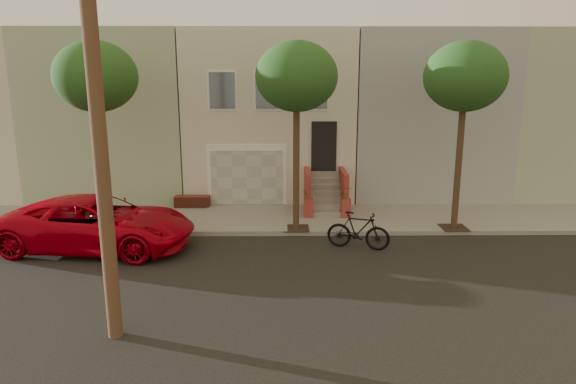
{
  "coord_description": "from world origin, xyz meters",
  "views": [
    {
      "loc": [
        0.5,
        -12.98,
        5.37
      ],
      "look_at": [
        0.71,
        3.0,
        1.66
      ],
      "focal_mm": 31.69,
      "sensor_mm": 36.0,
      "label": 1
    }
  ],
  "objects": [
    {
      "name": "tree_left",
      "position": [
        -5.5,
        3.9,
        5.26
      ],
      "size": [
        2.7,
        2.57,
        6.3
      ],
      "color": "#2D2116",
      "rests_on": "sidewalk"
    },
    {
      "name": "sidewalk",
      "position": [
        0.0,
        5.35,
        0.07
      ],
      "size": [
        40.0,
        3.7,
        0.15
      ],
      "primitive_type": "cube",
      "color": "gray",
      "rests_on": "ground"
    },
    {
      "name": "house_row",
      "position": [
        0.0,
        11.19,
        3.64
      ],
      "size": [
        33.1,
        11.7,
        7.0
      ],
      "color": "#BCB6A0",
      "rests_on": "sidewalk"
    },
    {
      "name": "pickup_truck",
      "position": [
        -5.25,
        2.31,
        0.83
      ],
      "size": [
        6.23,
        3.43,
        1.65
      ],
      "primitive_type": "imported",
      "rotation": [
        0.0,
        0.0,
        1.45
      ],
      "color": "#B70013",
      "rests_on": "ground"
    },
    {
      "name": "motorcycle",
      "position": [
        2.9,
        2.21,
        0.6
      ],
      "size": [
        2.06,
        1.14,
        1.19
      ],
      "primitive_type": "imported",
      "rotation": [
        0.0,
        0.0,
        1.26
      ],
      "color": "black",
      "rests_on": "ground"
    },
    {
      "name": "ground",
      "position": [
        0.0,
        0.0,
        0.0
      ],
      "size": [
        90.0,
        90.0,
        0.0
      ],
      "primitive_type": "plane",
      "color": "black",
      "rests_on": "ground"
    },
    {
      "name": "tree_right",
      "position": [
        6.5,
        3.9,
        5.26
      ],
      "size": [
        2.7,
        2.57,
        6.3
      ],
      "color": "#2D2116",
      "rests_on": "sidewalk"
    },
    {
      "name": "tree_mid",
      "position": [
        1.0,
        3.9,
        5.26
      ],
      "size": [
        2.7,
        2.57,
        6.3
      ],
      "color": "#2D2116",
      "rests_on": "sidewalk"
    }
  ]
}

